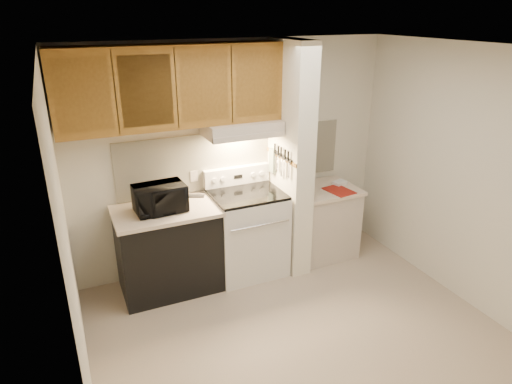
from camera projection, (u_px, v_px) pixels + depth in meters
floor at (296, 330)px, 4.23m from camera, size 3.60×3.60×0.00m
ceiling at (307, 49)px, 3.30m from camera, size 3.60×3.60×0.00m
wall_back at (234, 157)px, 5.04m from camera, size 3.60×2.50×0.02m
wall_left at (68, 250)px, 3.09m from camera, size 0.02×3.00×2.50m
wall_right at (462, 176)px, 4.45m from camera, size 0.02×3.00×2.50m
backsplash at (235, 158)px, 5.03m from camera, size 2.60×0.02×0.63m
range_body at (247, 234)px, 5.04m from camera, size 0.76×0.65×0.92m
oven_window at (259, 243)px, 4.76m from camera, size 0.50×0.01×0.30m
oven_handle at (261, 225)px, 4.64m from camera, size 0.65×0.02×0.02m
cooktop at (247, 194)px, 4.86m from camera, size 0.74×0.64×0.03m
range_backguard at (237, 175)px, 5.06m from camera, size 0.76×0.08×0.20m
range_display at (238, 177)px, 5.03m from camera, size 0.10×0.01×0.04m
range_knob_left_outer at (214, 180)px, 4.92m from camera, size 0.05×0.02×0.05m
range_knob_left_inner at (223, 179)px, 4.96m from camera, size 0.05×0.02×0.05m
range_knob_right_inner at (253, 174)px, 5.09m from camera, size 0.05×0.02×0.05m
range_knob_right_outer at (261, 173)px, 5.13m from camera, size 0.05×0.02×0.05m
dishwasher_front at (169, 251)px, 4.73m from camera, size 1.00×0.63×0.87m
left_countertop at (166, 211)px, 4.56m from camera, size 1.04×0.67×0.04m
spoon_rest at (194, 196)px, 4.85m from camera, size 0.22×0.15×0.01m
teal_jar at (165, 196)px, 4.74m from camera, size 0.10×0.10×0.10m
outlet at (194, 176)px, 4.89m from camera, size 0.08×0.01×0.12m
microwave at (160, 198)px, 4.46m from camera, size 0.51×0.36×0.27m
partition_pillar at (290, 160)px, 4.93m from camera, size 0.22×0.70×2.50m
pillar_trim at (281, 157)px, 4.87m from camera, size 0.01×0.70×0.04m
knife_strip at (282, 156)px, 4.82m from camera, size 0.02×0.42×0.04m
knife_blade_a at (289, 170)px, 4.70m from camera, size 0.01×0.03×0.16m
knife_handle_a at (288, 156)px, 4.67m from camera, size 0.02×0.02×0.10m
knife_blade_b at (284, 168)px, 4.79m from camera, size 0.01×0.04×0.18m
knife_handle_b at (285, 154)px, 4.72m from camera, size 0.02×0.02×0.10m
knife_blade_c at (282, 168)px, 4.85m from camera, size 0.01×0.04×0.20m
knife_handle_c at (281, 152)px, 4.80m from camera, size 0.02×0.02×0.10m
knife_blade_d at (278, 163)px, 4.92m from camera, size 0.01×0.04×0.16m
knife_handle_d at (279, 150)px, 4.85m from camera, size 0.02×0.02×0.10m
knife_blade_e at (275, 162)px, 4.99m from camera, size 0.01×0.04×0.18m
knife_handle_e at (275, 148)px, 4.93m from camera, size 0.02×0.02×0.10m
oven_mitt at (272, 161)px, 5.04m from camera, size 0.03×0.11×0.27m
right_cab_base at (322, 223)px, 5.42m from camera, size 0.70×0.60×0.81m
right_countertop at (324, 190)px, 5.26m from camera, size 0.74×0.64×0.04m
red_folder at (339, 191)px, 5.17m from camera, size 0.29×0.36×0.01m
white_box at (340, 183)px, 5.35m from camera, size 0.18×0.15×0.04m
range_hood at (242, 128)px, 4.71m from camera, size 0.78×0.44×0.15m
hood_lip at (250, 137)px, 4.55m from camera, size 0.78×0.04×0.06m
upper_cabinets at (172, 87)px, 4.32m from camera, size 2.18×0.33×0.77m
cab_door_a at (82, 95)px, 3.88m from camera, size 0.46×0.01×0.63m
cab_gap_a at (115, 93)px, 3.98m from camera, size 0.01×0.01×0.73m
cab_door_b at (147, 91)px, 4.08m from camera, size 0.46×0.01×0.63m
cab_gap_b at (176, 89)px, 4.18m from camera, size 0.01×0.01×0.73m
cab_door_c at (205, 87)px, 4.29m from camera, size 0.46×0.01×0.63m
cab_gap_c at (232, 85)px, 4.39m from camera, size 0.01×0.01×0.73m
cab_door_d at (257, 84)px, 4.49m from camera, size 0.46×0.01×0.63m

